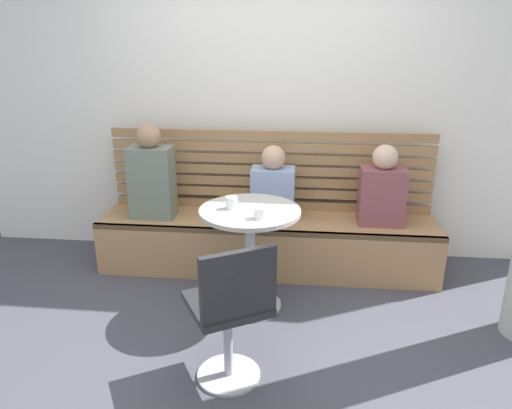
% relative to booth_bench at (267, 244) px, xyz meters
% --- Properties ---
extents(ground, '(8.00, 8.00, 0.00)m').
position_rel_booth_bench_xyz_m(ground, '(0.00, -1.20, -0.22)').
color(ground, '#42424C').
extents(back_wall, '(5.20, 0.10, 2.90)m').
position_rel_booth_bench_xyz_m(back_wall, '(0.00, 0.44, 1.23)').
color(back_wall, silver).
rests_on(back_wall, ground).
extents(booth_bench, '(2.70, 0.52, 0.44)m').
position_rel_booth_bench_xyz_m(booth_bench, '(0.00, 0.00, 0.00)').
color(booth_bench, '#A87C51').
rests_on(booth_bench, ground).
extents(booth_backrest, '(2.65, 0.04, 0.67)m').
position_rel_booth_bench_xyz_m(booth_backrest, '(0.00, 0.24, 0.56)').
color(booth_backrest, '#9A7249').
rests_on(booth_backrest, booth_bench).
extents(cafe_table, '(0.68, 0.68, 0.74)m').
position_rel_booth_bench_xyz_m(cafe_table, '(-0.07, -0.61, 0.30)').
color(cafe_table, '#ADADB2').
rests_on(cafe_table, ground).
extents(white_chair, '(0.55, 0.55, 0.85)m').
position_rel_booth_bench_xyz_m(white_chair, '(-0.07, -1.41, 0.24)').
color(white_chair, '#ADADB2').
rests_on(white_chair, ground).
extents(person_adult, '(0.34, 0.22, 0.75)m').
position_rel_booth_bench_xyz_m(person_adult, '(-0.92, -0.03, 0.56)').
color(person_adult, slate).
rests_on(person_adult, booth_bench).
extents(person_child_left, '(0.34, 0.22, 0.59)m').
position_rel_booth_bench_xyz_m(person_child_left, '(0.04, 0.03, 0.48)').
color(person_child_left, '#8C9EC6').
rests_on(person_child_left, booth_bench).
extents(person_child_middle, '(0.34, 0.22, 0.63)m').
position_rel_booth_bench_xyz_m(person_child_middle, '(0.88, 0.00, 0.49)').
color(person_child_middle, brown).
rests_on(person_child_middle, booth_bench).
extents(cup_ceramic_white, '(0.08, 0.08, 0.07)m').
position_rel_booth_bench_xyz_m(cup_ceramic_white, '(0.02, -0.76, 0.55)').
color(cup_ceramic_white, white).
rests_on(cup_ceramic_white, cafe_table).
extents(cup_glass_short, '(0.08, 0.08, 0.08)m').
position_rel_booth_bench_xyz_m(cup_glass_short, '(-0.19, -0.60, 0.56)').
color(cup_glass_short, silver).
rests_on(cup_glass_short, cafe_table).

